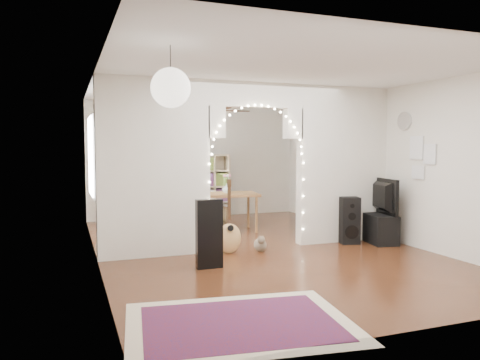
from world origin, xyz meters
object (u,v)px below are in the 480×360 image
object	(u,v)px
media_console	(376,227)
dining_chair_left	(210,218)
acoustic_guitar	(229,226)
dining_table	(227,197)
dining_chair_right	(205,215)
bookcase	(198,187)
floor_speaker	(350,221)

from	to	relation	value
media_console	dining_chair_left	distance (m)	3.20
acoustic_guitar	dining_table	xyz separation A→B (m)	(0.60, 1.88, 0.25)
dining_chair_left	dining_chair_right	size ratio (longest dim) A/B	1.05
bookcase	dining_chair_right	size ratio (longest dim) A/B	2.86
dining_table	dining_chair_right	world-z (taller)	dining_table
bookcase	dining_table	bearing A→B (deg)	-91.55
acoustic_guitar	dining_table	size ratio (longest dim) A/B	0.76
dining_chair_left	floor_speaker	bearing A→B (deg)	-54.25
floor_speaker	dining_chair_left	bearing A→B (deg)	147.25
acoustic_guitar	bookcase	size ratio (longest dim) A/B	0.66
dining_chair_left	dining_chair_right	world-z (taller)	dining_chair_left
bookcase	floor_speaker	bearing A→B (deg)	-70.05
dining_table	dining_chair_left	size ratio (longest dim) A/B	2.35
bookcase	dining_chair_left	size ratio (longest dim) A/B	2.73
dining_table	dining_chair_right	distance (m)	0.90
media_console	dining_table	size ratio (longest dim) A/B	0.77
media_console	bookcase	distance (m)	4.27
acoustic_guitar	dining_chair_left	distance (m)	2.15
media_console	dining_table	world-z (taller)	dining_table
dining_chair_left	bookcase	bearing A→B (deg)	78.37
acoustic_guitar	dining_table	world-z (taller)	acoustic_guitar
bookcase	acoustic_guitar	bearing A→B (deg)	-103.16
media_console	dining_chair_right	distance (m)	3.53
bookcase	dining_table	world-z (taller)	bookcase
acoustic_guitar	dining_chair_right	distance (m)	2.66
acoustic_guitar	dining_chair_right	bearing A→B (deg)	81.23
acoustic_guitar	dining_chair_right	xyz separation A→B (m)	(0.38, 2.63, -0.19)
floor_speaker	acoustic_guitar	bearing A→B (deg)	-164.19
floor_speaker	media_console	bearing A→B (deg)	16.19
media_console	dining_chair_right	xyz separation A→B (m)	(-2.36, 2.63, -0.01)
floor_speaker	dining_chair_left	distance (m)	2.82
acoustic_guitar	dining_chair_right	world-z (taller)	acoustic_guitar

